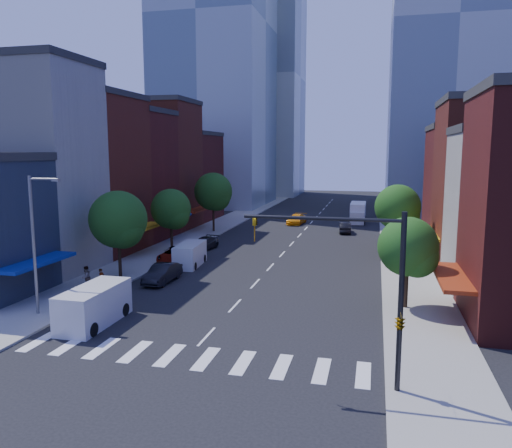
{
  "coord_description": "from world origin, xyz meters",
  "views": [
    {
      "loc": [
        9.28,
        -26.27,
        10.69
      ],
      "look_at": [
        0.2,
        11.43,
        5.0
      ],
      "focal_mm": 35.0,
      "sensor_mm": 36.0,
      "label": 1
    }
  ],
  "objects_px": {
    "parked_car_front": "(89,298)",
    "taxi": "(297,219)",
    "traffic_car_far": "(356,216)",
    "parked_car_third": "(175,255)",
    "parked_car_rear": "(204,244)",
    "parked_car_second": "(162,273)",
    "traffic_car_oncoming": "(345,228)",
    "cargo_van_far": "(190,255)",
    "box_truck": "(358,213)",
    "pedestrian_near": "(102,279)",
    "cargo_van_near": "(93,306)",
    "pedestrian_far": "(86,277)"
  },
  "relations": [
    {
      "from": "parked_car_third",
      "to": "parked_car_second",
      "type": "bearing_deg",
      "value": -77.79
    },
    {
      "from": "parked_car_second",
      "to": "pedestrian_far",
      "type": "xyz_separation_m",
      "value": [
        -4.78,
        -3.53,
        0.26
      ]
    },
    {
      "from": "cargo_van_far",
      "to": "pedestrian_near",
      "type": "distance_m",
      "value": 10.07
    },
    {
      "from": "cargo_van_far",
      "to": "pedestrian_far",
      "type": "xyz_separation_m",
      "value": [
        -4.8,
        -9.66,
        -0.02
      ]
    },
    {
      "from": "parked_car_rear",
      "to": "pedestrian_near",
      "type": "bearing_deg",
      "value": -90.37
    },
    {
      "from": "parked_car_front",
      "to": "parked_car_rear",
      "type": "height_order",
      "value": "parked_car_front"
    },
    {
      "from": "parked_car_front",
      "to": "pedestrian_near",
      "type": "xyz_separation_m",
      "value": [
        -1.61,
        4.28,
        0.16
      ]
    },
    {
      "from": "traffic_car_oncoming",
      "to": "traffic_car_far",
      "type": "bearing_deg",
      "value": -100.08
    },
    {
      "from": "parked_car_second",
      "to": "traffic_car_oncoming",
      "type": "height_order",
      "value": "parked_car_second"
    },
    {
      "from": "parked_car_third",
      "to": "parked_car_front",
      "type": "bearing_deg",
      "value": -92.89
    },
    {
      "from": "cargo_van_near",
      "to": "cargo_van_far",
      "type": "bearing_deg",
      "value": 89.9
    },
    {
      "from": "taxi",
      "to": "traffic_car_far",
      "type": "xyz_separation_m",
      "value": [
        8.46,
        5.05,
        0.08
      ]
    },
    {
      "from": "parked_car_second",
      "to": "traffic_car_far",
      "type": "height_order",
      "value": "traffic_car_far"
    },
    {
      "from": "parked_car_third",
      "to": "parked_car_rear",
      "type": "height_order",
      "value": "parked_car_third"
    },
    {
      "from": "parked_car_rear",
      "to": "taxi",
      "type": "bearing_deg",
      "value": 79.63
    },
    {
      "from": "cargo_van_far",
      "to": "pedestrian_far",
      "type": "relative_size",
      "value": 2.92
    },
    {
      "from": "parked_car_second",
      "to": "traffic_car_oncoming",
      "type": "xyz_separation_m",
      "value": [
        13.0,
        28.85,
        -0.08
      ]
    },
    {
      "from": "cargo_van_near",
      "to": "taxi",
      "type": "relative_size",
      "value": 1.12
    },
    {
      "from": "parked_car_front",
      "to": "parked_car_third",
      "type": "height_order",
      "value": "parked_car_front"
    },
    {
      "from": "parked_car_rear",
      "to": "pedestrian_far",
      "type": "height_order",
      "value": "pedestrian_far"
    },
    {
      "from": "parked_car_front",
      "to": "cargo_van_far",
      "type": "xyz_separation_m",
      "value": [
        2.01,
        13.68,
        0.28
      ]
    },
    {
      "from": "traffic_car_oncoming",
      "to": "box_truck",
      "type": "distance_m",
      "value": 10.47
    },
    {
      "from": "parked_car_second",
      "to": "box_truck",
      "type": "distance_m",
      "value": 41.74
    },
    {
      "from": "parked_car_rear",
      "to": "parked_car_second",
      "type": "bearing_deg",
      "value": -77.37
    },
    {
      "from": "cargo_van_far",
      "to": "traffic_car_oncoming",
      "type": "relative_size",
      "value": 1.22
    },
    {
      "from": "pedestrian_near",
      "to": "parked_car_second",
      "type": "bearing_deg",
      "value": -39.06
    },
    {
      "from": "taxi",
      "to": "pedestrian_near",
      "type": "distance_m",
      "value": 39.57
    },
    {
      "from": "taxi",
      "to": "traffic_car_oncoming",
      "type": "xyz_separation_m",
      "value": [
        7.42,
        -6.37,
        -0.04
      ]
    },
    {
      "from": "parked_car_second",
      "to": "parked_car_rear",
      "type": "relative_size",
      "value": 1.01
    },
    {
      "from": "cargo_van_near",
      "to": "traffic_car_oncoming",
      "type": "relative_size",
      "value": 1.34
    },
    {
      "from": "traffic_car_oncoming",
      "to": "parked_car_second",
      "type": "bearing_deg",
      "value": 60.86
    },
    {
      "from": "parked_car_third",
      "to": "traffic_car_far",
      "type": "distance_m",
      "value": 36.57
    },
    {
      "from": "parked_car_third",
      "to": "pedestrian_near",
      "type": "xyz_separation_m",
      "value": [
        -1.61,
        -10.68,
        0.22
      ]
    },
    {
      "from": "parked_car_third",
      "to": "taxi",
      "type": "xyz_separation_m",
      "value": [
        7.58,
        27.81,
        0.01
      ]
    },
    {
      "from": "parked_car_second",
      "to": "cargo_van_near",
      "type": "height_order",
      "value": "cargo_van_near"
    },
    {
      "from": "taxi",
      "to": "traffic_car_oncoming",
      "type": "distance_m",
      "value": 9.78
    },
    {
      "from": "traffic_car_far",
      "to": "pedestrian_near",
      "type": "relative_size",
      "value": 3.04
    },
    {
      "from": "cargo_van_far",
      "to": "traffic_car_oncoming",
      "type": "distance_m",
      "value": 26.18
    },
    {
      "from": "parked_car_third",
      "to": "pedestrian_far",
      "type": "bearing_deg",
      "value": -107.16
    },
    {
      "from": "cargo_van_far",
      "to": "traffic_car_oncoming",
      "type": "height_order",
      "value": "cargo_van_far"
    },
    {
      "from": "box_truck",
      "to": "taxi",
      "type": "bearing_deg",
      "value": -155.35
    },
    {
      "from": "traffic_car_oncoming",
      "to": "parked_car_third",
      "type": "bearing_deg",
      "value": 50.13
    },
    {
      "from": "parked_car_rear",
      "to": "cargo_van_far",
      "type": "height_order",
      "value": "cargo_van_far"
    },
    {
      "from": "pedestrian_near",
      "to": "pedestrian_far",
      "type": "relative_size",
      "value": 0.89
    },
    {
      "from": "box_truck",
      "to": "pedestrian_near",
      "type": "xyz_separation_m",
      "value": [
        -17.87,
        -42.49,
        -0.45
      ]
    },
    {
      "from": "parked_car_front",
      "to": "taxi",
      "type": "relative_size",
      "value": 0.9
    },
    {
      "from": "parked_car_third",
      "to": "parked_car_rear",
      "type": "bearing_deg",
      "value": 80.64
    },
    {
      "from": "cargo_van_far",
      "to": "box_truck",
      "type": "bearing_deg",
      "value": 61.77
    },
    {
      "from": "traffic_car_oncoming",
      "to": "pedestrian_near",
      "type": "height_order",
      "value": "pedestrian_near"
    },
    {
      "from": "taxi",
      "to": "pedestrian_near",
      "type": "relative_size",
      "value": 3.21
    }
  ]
}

